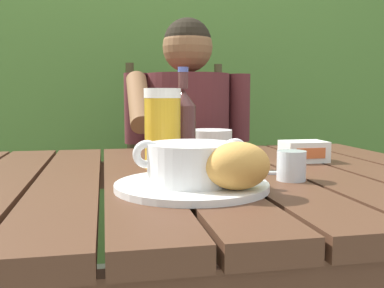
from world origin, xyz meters
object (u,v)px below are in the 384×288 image
Objects in this scene: bread_roll at (238,166)px; water_glass_small at (291,166)px; table_knife at (245,172)px; diner_bowl at (211,140)px; chair_near_diner at (181,190)px; beer_bottle at (183,125)px; beer_glass at (163,128)px; person_eating at (189,148)px; serving_plate at (192,186)px; butter_tub at (304,151)px; soup_bowl at (192,162)px.

water_glass_small is at bearing 38.06° from bread_roll.
diner_bowl is at bearing 86.67° from table_knife.
chair_near_diner is 4.46× the size of beer_bottle.
chair_near_diner is 1.18m from bread_roll.
beer_glass is at bearing -102.55° from chair_near_diner.
chair_near_diner reaches higher than beer_bottle.
person_eating is 8.08× the size of table_knife.
water_glass_small is at bearing 10.95° from serving_plate.
butter_tub is (0.13, 0.23, -0.00)m from water_glass_small.
butter_tub is at bearing -77.41° from chair_near_diner.
person_eating is 0.83m from water_glass_small.
bread_roll is (-0.10, -1.14, 0.29)m from chair_near_diner.
water_glass_small is 0.40× the size of table_knife.
water_glass_small is at bearing 10.95° from soup_bowl.
bread_roll is at bearing -141.94° from water_glass_small.
person_eating is at bearing 77.80° from beer_bottle.
person_eating reaches higher than bread_roll.
beer_bottle reaches higher than butter_tub.
table_knife is 1.13× the size of diner_bowl.
diner_bowl is at bearing 62.77° from beer_bottle.
table_knife is at bearing -56.11° from beer_bottle.
beer_glass is at bearing 95.05° from serving_plate.
chair_near_diner reaches higher than serving_plate.
water_glass_small reaches higher than serving_plate.
soup_bowl is 0.29m from beer_bottle.
beer_glass is at bearing -175.08° from butter_tub.
beer_glass reaches higher than diner_bowl.
butter_tub is (0.18, -0.80, 0.27)m from chair_near_diner.
bread_roll is at bearing -129.35° from butter_tub.
water_glass_small is at bearing -120.56° from butter_tub.
bread_roll is 0.93× the size of diner_bowl.
chair_near_diner is at bearing 89.17° from person_eating.
serving_plate is at bearing 0.00° from soup_bowl.
water_glass_small is at bearing -50.50° from table_knife.
butter_tub is at bearing -55.86° from diner_bowl.
beer_glass is 3.11× the size of water_glass_small.
soup_bowl is 1.74× the size of bread_roll.
table_knife is (0.16, -0.11, -0.09)m from beer_glass.
soup_bowl is 1.42× the size of table_knife.
beer_bottle is (-0.13, -0.58, 0.13)m from person_eating.
beer_bottle reaches higher than water_glass_small.
butter_tub is (0.36, 0.03, -0.07)m from beer_glass.
beer_glass reaches higher than butter_tub.
butter_tub is (0.28, 0.34, -0.03)m from bread_roll.
soup_bowl is (-0.16, -0.86, 0.08)m from person_eating.
chair_near_diner is 0.29m from person_eating.
serving_plate is 2.13× the size of diner_bowl.
beer_bottle is 0.29m from diner_bowl.
beer_glass is 0.31m from water_glass_small.
soup_bowl is at bearing -107.18° from diner_bowl.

